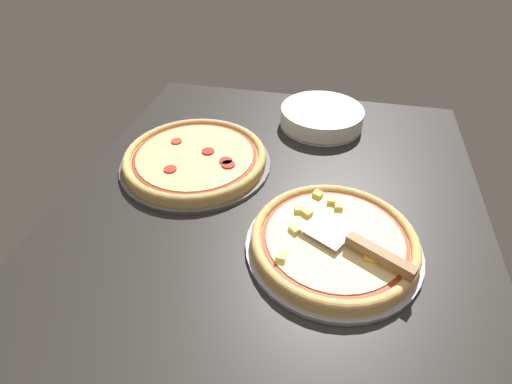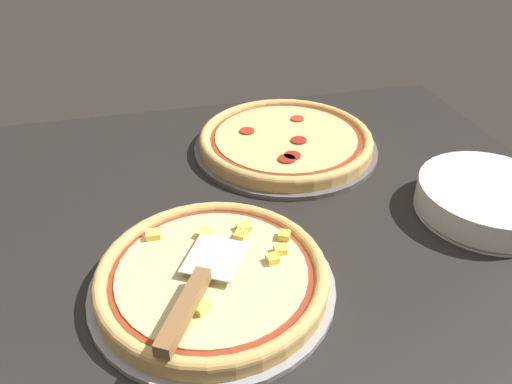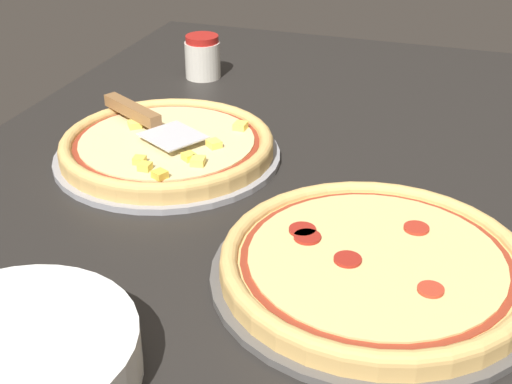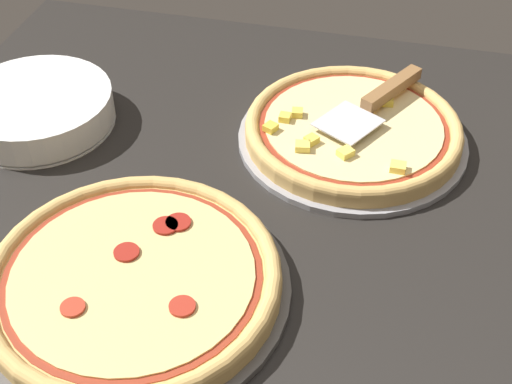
{
  "view_description": "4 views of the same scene",
  "coord_description": "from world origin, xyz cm",
  "px_view_note": "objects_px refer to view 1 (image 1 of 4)",
  "views": [
    {
      "loc": [
        -56.7,
        -11.76,
        62.47
      ],
      "look_at": [
        14.04,
        3.82,
        3.0
      ],
      "focal_mm": 28.0,
      "sensor_mm": 36.0,
      "label": 1
    },
    {
      "loc": [
        -3.72,
        -69.17,
        54.24
      ],
      "look_at": [
        14.04,
        3.82,
        3.0
      ],
      "focal_mm": 35.0,
      "sensor_mm": 36.0,
      "label": 2
    },
    {
      "loc": [
        97.34,
        31.93,
        51.34
      ],
      "look_at": [
        14.04,
        3.82,
        3.0
      ],
      "focal_mm": 50.0,
      "sensor_mm": 36.0,
      "label": 3
    },
    {
      "loc": [
        -3.93,
        77.64,
        69.93
      ],
      "look_at": [
        14.04,
        3.82,
        3.0
      ],
      "focal_mm": 50.0,
      "sensor_mm": 36.0,
      "label": 4
    }
  ],
  "objects_px": {
    "pizza_front": "(334,240)",
    "pizza_back": "(195,157)",
    "serving_spatula": "(368,249)",
    "plate_stack": "(322,117)"
  },
  "relations": [
    {
      "from": "pizza_front",
      "to": "pizza_back",
      "type": "xyz_separation_m",
      "value": [
        0.23,
        0.38,
        -0.0
      ]
    },
    {
      "from": "pizza_front",
      "to": "pizza_back",
      "type": "relative_size",
      "value": 0.92
    },
    {
      "from": "plate_stack",
      "to": "pizza_front",
      "type": "bearing_deg",
      "value": -172.0
    },
    {
      "from": "pizza_back",
      "to": "plate_stack",
      "type": "xyz_separation_m",
      "value": [
        0.29,
        -0.31,
        0.0
      ]
    },
    {
      "from": "serving_spatula",
      "to": "plate_stack",
      "type": "relative_size",
      "value": 0.9
    },
    {
      "from": "pizza_back",
      "to": "plate_stack",
      "type": "bearing_deg",
      "value": -47.03
    },
    {
      "from": "pizza_front",
      "to": "plate_stack",
      "type": "height_order",
      "value": "plate_stack"
    },
    {
      "from": "pizza_back",
      "to": "serving_spatula",
      "type": "distance_m",
      "value": 0.52
    },
    {
      "from": "pizza_front",
      "to": "serving_spatula",
      "type": "bearing_deg",
      "value": -120.0
    },
    {
      "from": "pizza_back",
      "to": "plate_stack",
      "type": "distance_m",
      "value": 0.42
    }
  ]
}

